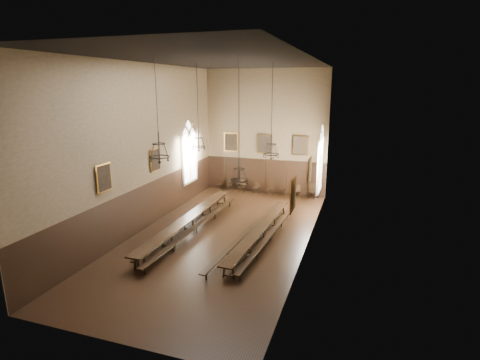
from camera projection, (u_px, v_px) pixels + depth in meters
The scene contains 34 objects.
floor at pixel (221, 236), 19.96m from camera, with size 9.00×18.00×0.02m, color black.
ceiling at pixel (219, 60), 17.75m from camera, with size 9.00×18.00×0.02m, color black.
wall_back at pixel (265, 133), 27.15m from camera, with size 9.00×0.02×9.00m, color #826D50.
wall_front at pixel (105, 206), 10.56m from camera, with size 9.00×0.02×9.00m, color #826D50.
wall_left at pixel (143, 149), 20.23m from camera, with size 0.02×18.00×9.00m, color #826D50.
wall_right at pixel (310, 158), 17.48m from camera, with size 0.02×18.00×9.00m, color #826D50.
wainscot_panelling at pixel (221, 214), 19.65m from camera, with size 9.00×18.00×2.50m, color black, non-canonical shape.
table_left at pixel (189, 224), 20.61m from camera, with size 0.79×10.75×0.84m.
table_right at pixel (260, 234), 19.30m from camera, with size 1.06×9.31×0.72m.
bench_left_outer at pixel (181, 224), 20.84m from camera, with size 0.92×10.17×0.46m.
bench_left_inner at pixel (197, 228), 20.27m from camera, with size 0.61×10.63×0.48m.
bench_right_inner at pixel (246, 235), 19.42m from camera, with size 0.94×9.72×0.44m.
bench_right_outer at pixel (270, 236), 19.28m from camera, with size 0.80×9.42×0.42m.
chair_0 at pixel (220, 186), 28.85m from camera, with size 0.45×0.45×0.89m.
chair_1 at pixel (231, 187), 28.60m from camera, with size 0.45×0.45×0.91m.
chair_2 at pixel (242, 188), 28.17m from camera, with size 0.46×0.46×1.03m.
chair_3 at pixel (257, 190), 27.82m from camera, with size 0.44×0.44×0.91m.
chair_4 at pixel (270, 190), 27.61m from camera, with size 0.47×0.47×1.02m.
chair_5 at pixel (282, 192), 27.34m from camera, with size 0.48×0.48×0.95m.
chair_6 at pixel (298, 193), 26.90m from camera, with size 0.50×0.50×0.91m.
chair_7 at pixel (312, 194), 26.60m from camera, with size 0.52×0.52×1.03m.
chandelier_back_left at pixel (199, 141), 21.46m from camera, with size 0.80×0.80×4.76m.
chandelier_back_right at pixel (271, 149), 20.75m from camera, with size 0.89×0.89×5.07m.
chandelier_front_left at pixel (159, 151), 17.43m from camera, with size 0.95×0.95×4.59m.
chandelier_front_right at pixel (239, 172), 16.34m from camera, with size 0.79×0.79×5.37m.
portrait_back_0 at pixel (231, 142), 28.02m from camera, with size 1.10×0.12×1.40m.
portrait_back_1 at pixel (265, 144), 27.22m from camera, with size 1.10×0.12×1.40m.
portrait_back_2 at pixel (300, 145), 26.43m from camera, with size 1.10×0.12×1.40m.
portrait_left_0 at pixel (155, 160), 21.31m from camera, with size 0.12×1.00×1.30m.
portrait_left_1 at pixel (104, 178), 17.16m from camera, with size 0.12×1.00×1.30m.
portrait_right_0 at pixel (310, 170), 18.64m from camera, with size 0.12×1.00×1.30m.
portrait_right_1 at pixel (293, 195), 14.49m from camera, with size 0.12×1.00×1.30m.
window_right at pixel (321, 160), 22.84m from camera, with size 0.20×2.20×4.60m, color white, non-canonical shape.
window_left at pixel (189, 152), 25.54m from camera, with size 0.20×2.20×4.60m, color white, non-canonical shape.
Camera 1 is at (6.80, -17.35, 7.81)m, focal length 28.00 mm.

